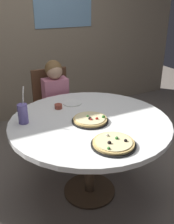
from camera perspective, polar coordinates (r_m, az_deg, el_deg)
The scene contains 10 objects.
ground_plane at distance 2.54m, azimuth 0.55°, elevation -17.09°, with size 8.00×8.00×0.00m, color slate.
wall_with_window at distance 3.75m, azimuth -14.50°, elevation 20.12°, with size 5.20×0.13×2.90m.
dining_table at distance 2.16m, azimuth 0.62°, elevation -3.78°, with size 1.33×1.33×0.75m.
chair_wooden at distance 2.96m, azimuth -7.54°, elevation 1.24°, with size 0.42×0.42×0.95m.
diner_child at distance 2.82m, azimuth -6.32°, elevation -0.94°, with size 0.27×0.42×1.08m.
pizza_veggie at distance 2.08m, azimuth 0.73°, elevation -1.71°, with size 0.30×0.30×0.05m.
pizza_cheese at distance 1.77m, azimuth 5.91°, elevation -6.94°, with size 0.31×0.31×0.05m.
soda_cup at distance 2.10m, azimuth -14.05°, elevation -0.37°, with size 0.08×0.08×0.31m.
sauce_bowl at distance 2.34m, azimuth -6.38°, elevation 1.24°, with size 0.07×0.07×0.04m, color brown.
plate_small at distance 2.44m, azimuth -3.31°, elevation 2.03°, with size 0.18×0.18×0.01m, color white.
Camera 1 is at (-0.90, -1.68, 1.68)m, focal length 41.13 mm.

